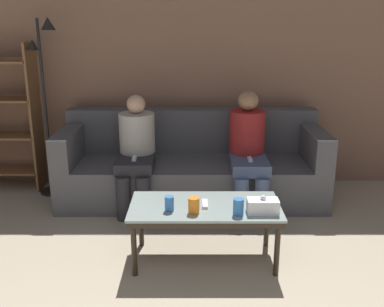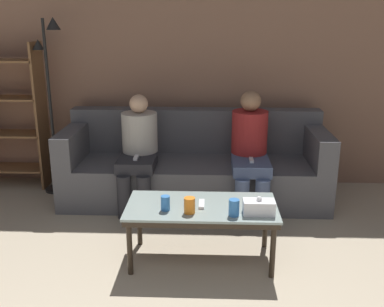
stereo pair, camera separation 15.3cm
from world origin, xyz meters
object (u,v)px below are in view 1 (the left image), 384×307
object	(u,v)px
seated_person_mid_left	(248,147)
coffee_table	(205,211)
game_remote	(205,204)
tissue_box	(263,206)
standing_lamp	(45,89)
cup_near_right	(238,207)
seated_person_left_end	(136,149)
couch	(192,168)
cup_near_left	(194,205)
cup_far_center	(169,204)

from	to	relation	value
seated_person_mid_left	coffee_table	bearing A→B (deg)	-112.82
coffee_table	game_remote	distance (m)	0.05
tissue_box	standing_lamp	distance (m)	2.54
seated_person_mid_left	cup_near_right	bearing A→B (deg)	-99.76
tissue_box	standing_lamp	size ratio (longest dim) A/B	0.12
standing_lamp	seated_person_left_end	distance (m)	1.11
standing_lamp	cup_near_right	bearing A→B (deg)	-41.24
coffee_table	seated_person_left_end	size ratio (longest dim) A/B	1.03
seated_person_left_end	coffee_table	bearing A→B (deg)	-59.00
coffee_table	standing_lamp	world-z (taller)	standing_lamp
standing_lamp	seated_person_left_end	size ratio (longest dim) A/B	1.65
game_remote	standing_lamp	xyz separation A→B (m)	(-1.55, 1.39, 0.63)
couch	tissue_box	size ratio (longest dim) A/B	11.71
seated_person_left_end	cup_near_right	bearing A→B (deg)	-54.82
cup_near_left	seated_person_mid_left	xyz separation A→B (m)	(0.52, 1.17, 0.09)
cup_near_left	tissue_box	world-z (taller)	tissue_box
seated_person_left_end	standing_lamp	bearing A→B (deg)	159.37
couch	coffee_table	distance (m)	1.26
coffee_table	game_remote	bearing A→B (deg)	-90.90
game_remote	seated_person_left_end	distance (m)	1.22
tissue_box	seated_person_left_end	xyz separation A→B (m)	(-1.03, 1.17, 0.08)
tissue_box	couch	bearing A→B (deg)	109.77
couch	seated_person_left_end	size ratio (longest dim) A/B	2.40
cup_far_center	tissue_box	bearing A→B (deg)	-3.11
cup_near_left	standing_lamp	distance (m)	2.19
cup_far_center	seated_person_left_end	bearing A→B (deg)	107.91
cup_near_left	seated_person_left_end	xyz separation A→B (m)	(-0.54, 1.18, 0.07)
couch	seated_person_mid_left	distance (m)	0.64
cup_near_right	game_remote	size ratio (longest dim) A/B	0.80
cup_near_left	cup_far_center	world-z (taller)	cup_near_left
tissue_box	game_remote	bearing A→B (deg)	161.69
cup_near_right	tissue_box	size ratio (longest dim) A/B	0.54
couch	cup_far_center	size ratio (longest dim) A/B	23.86
coffee_table	cup_far_center	size ratio (longest dim) A/B	10.25
game_remote	seated_person_mid_left	size ratio (longest dim) A/B	0.13
cup_near_right	seated_person_left_end	bearing A→B (deg)	125.18
coffee_table	cup_near_right	distance (m)	0.30
couch	cup_far_center	distance (m)	1.37
cup_near_left	seated_person_mid_left	distance (m)	1.28
couch	cup_near_left	distance (m)	1.40
cup_near_left	couch	bearing A→B (deg)	90.52
cup_near_left	cup_near_right	size ratio (longest dim) A/B	0.96
coffee_table	tissue_box	bearing A→B (deg)	-18.31
cup_near_left	cup_far_center	bearing A→B (deg)	167.22
cup_far_center	coffee_table	bearing A→B (deg)	20.77
coffee_table	game_remote	world-z (taller)	game_remote
couch	cup_far_center	xyz separation A→B (m)	(-0.16, -1.35, 0.19)
cup_far_center	tissue_box	world-z (taller)	tissue_box
coffee_table	standing_lamp	bearing A→B (deg)	138.13
cup_near_left	seated_person_left_end	world-z (taller)	seated_person_left_end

